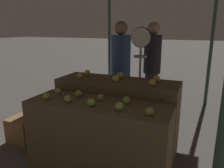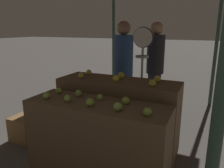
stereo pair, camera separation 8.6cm
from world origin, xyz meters
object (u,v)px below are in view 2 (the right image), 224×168
object	(u,v)px
person_vendor_at_scale	(123,64)
person_customer_left	(155,62)
produce_scale	(142,57)
wooden_crate_side	(26,128)

from	to	relation	value
person_vendor_at_scale	person_customer_left	xyz separation A→B (m)	(0.44, 0.51, 0.00)
produce_scale	wooden_crate_side	world-z (taller)	produce_scale
produce_scale	person_vendor_at_scale	size ratio (longest dim) A/B	0.94
person_customer_left	wooden_crate_side	xyz separation A→B (m)	(-1.50, -1.83, -0.85)
person_vendor_at_scale	produce_scale	bearing A→B (deg)	114.69
produce_scale	wooden_crate_side	bearing A→B (deg)	-146.80
person_vendor_at_scale	person_customer_left	distance (m)	0.68
produce_scale	person_vendor_at_scale	distance (m)	0.59
produce_scale	person_vendor_at_scale	xyz separation A→B (m)	(-0.44, 0.34, -0.20)
person_customer_left	produce_scale	bearing A→B (deg)	77.95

